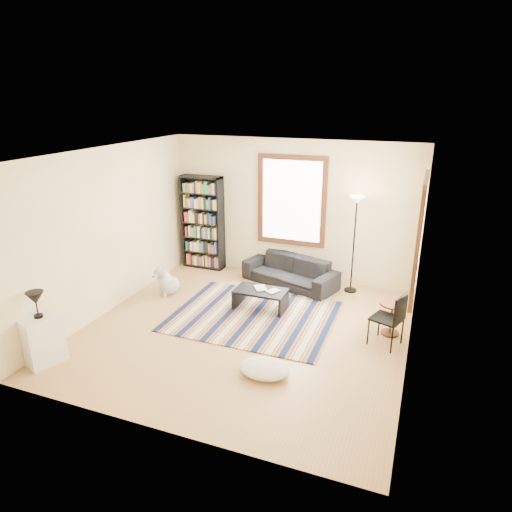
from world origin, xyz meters
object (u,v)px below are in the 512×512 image
(sofa, at_px, (290,271))
(floor_lamp, at_px, (354,245))
(coffee_table, at_px, (261,299))
(side_table, at_px, (391,319))
(white_cabinet, at_px, (43,340))
(dog, at_px, (169,279))
(floor_cushion, at_px, (264,369))
(bookshelf, at_px, (203,223))
(folding_chair, at_px, (387,319))

(sofa, bearing_deg, floor_lamp, 22.49)
(sofa, distance_m, coffee_table, 1.25)
(side_table, relative_size, white_cabinet, 0.77)
(white_cabinet, bearing_deg, sofa, 78.68)
(sofa, height_order, dog, dog)
(coffee_table, bearing_deg, sofa, 82.57)
(floor_cushion, relative_size, white_cabinet, 1.02)
(floor_cushion, xyz_separation_m, white_cabinet, (-3.01, -0.81, 0.26))
(bookshelf, bearing_deg, dog, -88.69)
(sofa, height_order, folding_chair, folding_chair)
(floor_lamp, relative_size, white_cabinet, 2.66)
(sofa, distance_m, white_cabinet, 4.61)
(bookshelf, distance_m, white_cabinet, 4.25)
(floor_cushion, xyz_separation_m, dog, (-2.60, 1.85, 0.20))
(bookshelf, relative_size, side_table, 3.70)
(floor_cushion, distance_m, folding_chair, 2.04)
(side_table, distance_m, white_cabinet, 5.18)
(bookshelf, bearing_deg, coffee_table, -38.71)
(white_cabinet, distance_m, dog, 2.69)
(bookshelf, relative_size, floor_lamp, 1.08)
(bookshelf, height_order, floor_cushion, bookshelf)
(folding_chair, height_order, dog, folding_chair)
(floor_lamp, bearing_deg, dog, -157.05)
(bookshelf, bearing_deg, white_cabinet, -95.24)
(floor_cushion, height_order, white_cabinet, white_cabinet)
(bookshelf, height_order, white_cabinet, bookshelf)
(sofa, bearing_deg, dog, -130.30)
(coffee_table, bearing_deg, folding_chair, -11.90)
(floor_cushion, relative_size, folding_chair, 0.83)
(sofa, height_order, white_cabinet, white_cabinet)
(floor_lamp, bearing_deg, side_table, -58.77)
(side_table, bearing_deg, floor_lamp, 121.23)
(floor_lamp, distance_m, dog, 3.54)
(coffee_table, xyz_separation_m, floor_cushion, (0.75, -1.86, -0.09))
(bookshelf, bearing_deg, floor_cushion, -52.04)
(dog, bearing_deg, floor_cushion, -18.85)
(white_cabinet, xyz_separation_m, dog, (0.42, 2.66, -0.06))
(floor_lamp, relative_size, dog, 3.19)
(coffee_table, relative_size, dog, 1.54)
(bookshelf, xyz_separation_m, folding_chair, (4.07, -1.97, -0.57))
(floor_lamp, bearing_deg, floor_cushion, -100.73)
(floor_cushion, height_order, dog, dog)
(coffee_table, bearing_deg, floor_cushion, -68.13)
(white_cabinet, bearing_deg, coffee_table, 70.22)
(side_table, bearing_deg, sofa, 146.91)
(side_table, relative_size, dog, 0.93)
(floor_lamp, height_order, side_table, floor_lamp)
(sofa, xyz_separation_m, white_cabinet, (-2.43, -3.92, 0.07))
(bookshelf, xyz_separation_m, white_cabinet, (-0.38, -4.19, -0.65))
(sofa, xyz_separation_m, floor_lamp, (1.19, 0.10, 0.65))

